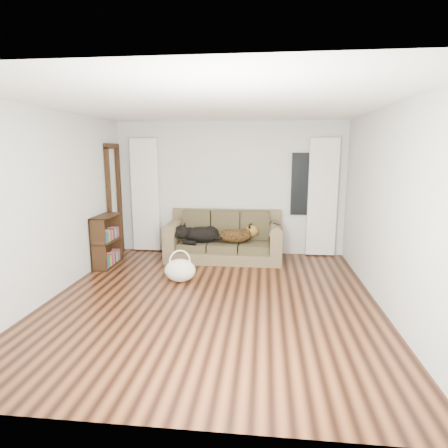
# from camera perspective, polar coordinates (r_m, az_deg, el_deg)

# --- Properties ---
(floor) EXTENTS (5.00, 5.00, 0.00)m
(floor) POSITION_cam_1_polar(r_m,az_deg,el_deg) (5.33, -1.77, -11.32)
(floor) COLOR black
(floor) RESTS_ON ground
(ceiling) EXTENTS (5.00, 5.00, 0.00)m
(ceiling) POSITION_cam_1_polar(r_m,az_deg,el_deg) (4.96, -1.95, 17.67)
(ceiling) COLOR white
(ceiling) RESTS_ON ground
(wall_back) EXTENTS (4.50, 0.04, 2.60)m
(wall_back) POSITION_cam_1_polar(r_m,az_deg,el_deg) (7.45, 0.85, 5.44)
(wall_back) COLOR #BBBEB8
(wall_back) RESTS_ON ground
(wall_left) EXTENTS (0.04, 5.00, 2.60)m
(wall_left) POSITION_cam_1_polar(r_m,az_deg,el_deg) (5.74, -24.70, 2.76)
(wall_left) COLOR #BBBEB8
(wall_left) RESTS_ON ground
(wall_right) EXTENTS (0.04, 5.00, 2.60)m
(wall_right) POSITION_cam_1_polar(r_m,az_deg,el_deg) (5.17, 23.68, 2.03)
(wall_right) COLOR #BBBEB8
(wall_right) RESTS_ON ground
(curtain_left) EXTENTS (0.55, 0.08, 2.25)m
(curtain_left) POSITION_cam_1_polar(r_m,az_deg,el_deg) (7.73, -11.89, 4.29)
(curtain_left) COLOR white
(curtain_left) RESTS_ON ground
(curtain_right) EXTENTS (0.55, 0.08, 2.25)m
(curtain_right) POSITION_cam_1_polar(r_m,az_deg,el_deg) (7.43, 14.77, 3.90)
(curtain_right) COLOR white
(curtain_right) RESTS_ON ground
(window_pane) EXTENTS (0.50, 0.03, 1.20)m
(window_pane) POSITION_cam_1_polar(r_m,az_deg,el_deg) (7.41, 12.12, 5.95)
(window_pane) COLOR black
(window_pane) RESTS_ON wall_back
(door_casing) EXTENTS (0.07, 0.60, 2.10)m
(door_casing) POSITION_cam_1_polar(r_m,az_deg,el_deg) (7.57, -16.33, 3.18)
(door_casing) COLOR black
(door_casing) RESTS_ON ground
(sofa) EXTENTS (2.14, 0.93, 0.88)m
(sofa) POSITION_cam_1_polar(r_m,az_deg,el_deg) (7.07, 0.02, -1.84)
(sofa) COLOR brown
(sofa) RESTS_ON floor
(dog_black_lab) EXTENTS (0.72, 0.53, 0.29)m
(dog_black_lab) POSITION_cam_1_polar(r_m,az_deg,el_deg) (7.03, -3.83, -1.69)
(dog_black_lab) COLOR black
(dog_black_lab) RESTS_ON sofa
(dog_shepherd) EXTENTS (0.68, 0.52, 0.28)m
(dog_shepherd) POSITION_cam_1_polar(r_m,az_deg,el_deg) (7.00, 2.04, -1.65)
(dog_shepherd) COLOR black
(dog_shepherd) RESTS_ON sofa
(tv_remote) EXTENTS (0.12, 0.16, 0.02)m
(tv_remote) POSITION_cam_1_polar(r_m,az_deg,el_deg) (6.86, 8.07, 0.03)
(tv_remote) COLOR black
(tv_remote) RESTS_ON sofa
(tote_bag) EXTENTS (0.53, 0.43, 0.36)m
(tote_bag) POSITION_cam_1_polar(r_m,az_deg,el_deg) (5.98, -6.70, -7.22)
(tote_bag) COLOR silver
(tote_bag) RESTS_ON floor
(bookshelf) EXTENTS (0.37, 0.76, 0.92)m
(bookshelf) POSITION_cam_1_polar(r_m,az_deg,el_deg) (6.98, -17.46, -2.11)
(bookshelf) COLOR black
(bookshelf) RESTS_ON floor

